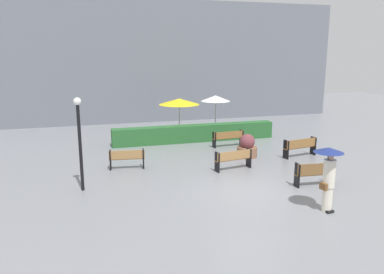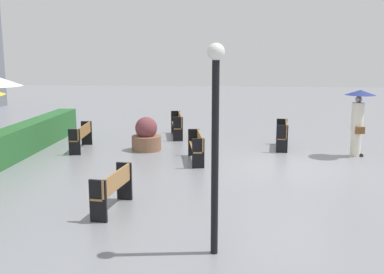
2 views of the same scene
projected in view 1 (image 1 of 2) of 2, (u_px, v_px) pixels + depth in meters
name	position (u px, v px, depth m)	size (l,w,h in m)	color
ground_plane	(248.00, 191.00, 14.08)	(60.00, 60.00, 0.00)	gray
bench_far_right	(301.00, 146.00, 18.69)	(1.88, 0.66, 0.92)	olive
bench_near_right	(315.00, 173.00, 14.56)	(1.58, 0.51, 0.93)	brown
bench_mid_center	(234.00, 158.00, 16.60)	(1.76, 0.62, 0.87)	#9E7242
bench_far_left	(127.00, 158.00, 16.71)	(1.58, 0.55, 0.87)	#9E7242
bench_back_row	(228.00, 137.00, 20.77)	(1.80, 0.50, 0.86)	olive
pedestrian_with_umbrella	(329.00, 171.00, 12.03)	(0.93, 0.93, 2.14)	silver
planter_pot	(247.00, 147.00, 18.74)	(1.00, 1.00, 1.14)	brown
lamp_post	(79.00, 134.00, 13.76)	(0.28, 0.28, 3.48)	black
patio_umbrella_yellow	(179.00, 102.00, 22.56)	(2.40, 2.40, 2.38)	silver
patio_umbrella_white	(216.00, 98.00, 23.39)	(1.81, 1.81, 2.47)	silver
hedge_strip	(195.00, 133.00, 21.98)	(9.51, 0.70, 0.97)	#28602D
building_facade	(159.00, 62.00, 28.12)	(28.00, 1.20, 8.79)	slate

